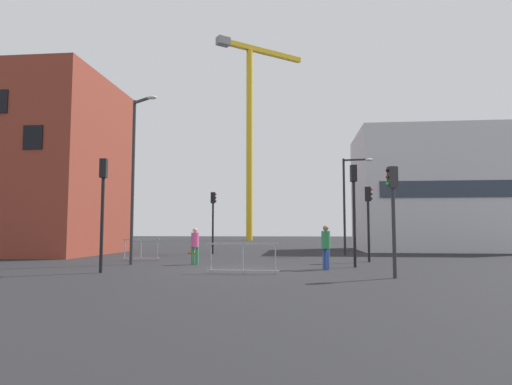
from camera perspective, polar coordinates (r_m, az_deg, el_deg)
The scene contains 16 objects.
ground at distance 17.59m, azimuth -2.44°, elevation -9.87°, with size 160.00×160.00×0.00m, color black.
brick_building at distance 31.78m, azimuth -27.37°, elevation 2.94°, with size 10.39×8.93×11.06m.
office_block at distance 35.60m, azimuth 22.48°, elevation 0.14°, with size 11.88×7.96×8.78m.
construction_crane at distance 64.65m, azimuth -0.72°, elevation 9.85°, with size 12.02×9.47×28.54m.
streetlamp_tall at distance 20.57m, azimuth -15.32°, elevation 3.15°, with size 1.36×0.95×7.44m.
streetlamp_short at distance 27.46m, azimuth 11.83°, elevation -0.50°, with size 1.77×0.40×5.90m.
traffic_light_near at distance 17.08m, azimuth -19.17°, elevation -0.44°, with size 0.28×0.38×4.15m.
traffic_light_crosswalk at distance 14.98m, azimuth 17.26°, elevation -1.20°, with size 0.39×0.30×3.60m.
traffic_light_island at distance 21.94m, azimuth 14.31°, elevation -2.32°, with size 0.38×0.27×3.61m.
traffic_light_median at distance 18.87m, azimuth 12.53°, elevation -0.78°, with size 0.27×0.38×4.25m.
traffic_light_verge at distance 28.35m, azimuth -5.57°, elevation -2.56°, with size 0.37×0.25×3.93m.
pedestrian_walking at distance 17.46m, azimuth 9.02°, elevation -6.57°, with size 0.34×0.34×1.72m.
pedestrian_waiting at distance 19.97m, azimuth -7.88°, elevation -6.51°, with size 0.34×0.34×1.63m.
safety_barrier_rear at distance 15.75m, azimuth -1.71°, elevation -8.41°, with size 2.56×0.15×1.08m.
safety_barrier_mid_span at distance 23.03m, azimuth -14.61°, elevation -7.11°, with size 1.82×0.24×1.08m.
traffic_cone_by_barrier at distance 29.25m, azimuth -8.22°, elevation -7.34°, with size 0.50×0.50×0.50m.
Camera 1 is at (2.44, -17.35, 1.57)m, focal length 30.97 mm.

